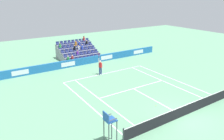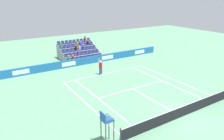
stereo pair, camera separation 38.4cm
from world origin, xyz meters
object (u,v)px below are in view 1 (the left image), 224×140
(umpire_chair, at_px, (109,123))
(tennis_player, at_px, (100,67))
(tennis_net, at_px, (184,111))
(loose_tennis_ball, at_px, (156,106))

(umpire_chair, bearing_deg, tennis_player, -117.66)
(tennis_player, bearing_deg, umpire_chair, 62.34)
(tennis_player, bearing_deg, tennis_net, 93.59)
(tennis_net, bearing_deg, umpire_chair, -3.38)
(umpire_chair, relative_size, loose_tennis_ball, 34.41)
(tennis_net, distance_m, umpire_chair, 6.85)
(tennis_player, height_order, umpire_chair, tennis_player)
(tennis_player, xyz_separation_m, umpire_chair, (6.01, 11.48, 0.53))
(tennis_player, bearing_deg, loose_tennis_ball, 90.47)
(umpire_chair, xyz_separation_m, loose_tennis_ball, (-6.09, -2.02, -1.49))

